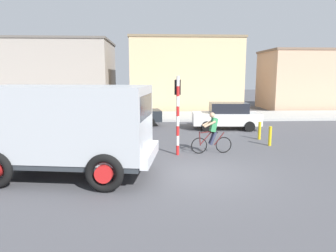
{
  "coord_description": "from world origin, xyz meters",
  "views": [
    {
      "loc": [
        -1.57,
        -9.68,
        3.22
      ],
      "look_at": [
        -0.94,
        2.5,
        1.2
      ],
      "focal_mm": 32.76,
      "sensor_mm": 36.0,
      "label": 1
    }
  ],
  "objects_px": {
    "truck_foreground": "(66,125)",
    "car_white_mid": "(130,113)",
    "cyclist": "(212,133)",
    "bollard_near": "(270,136)",
    "car_red_near": "(227,116)",
    "bollard_far": "(260,131)",
    "traffic_light_pole": "(178,104)",
    "car_far_side": "(81,117)"
  },
  "relations": [
    {
      "from": "traffic_light_pole",
      "to": "car_white_mid",
      "type": "bearing_deg",
      "value": 108.37
    },
    {
      "from": "truck_foreground",
      "to": "bollard_near",
      "type": "bearing_deg",
      "value": 25.67
    },
    {
      "from": "cyclist",
      "to": "bollard_far",
      "type": "relative_size",
      "value": 1.92
    },
    {
      "from": "cyclist",
      "to": "bollard_far",
      "type": "height_order",
      "value": "cyclist"
    },
    {
      "from": "car_far_side",
      "to": "bollard_far",
      "type": "distance_m",
      "value": 9.97
    },
    {
      "from": "cyclist",
      "to": "bollard_far",
      "type": "xyz_separation_m",
      "value": [
        2.96,
        2.65,
        -0.41
      ]
    },
    {
      "from": "cyclist",
      "to": "car_red_near",
      "type": "height_order",
      "value": "cyclist"
    },
    {
      "from": "cyclist",
      "to": "bollard_near",
      "type": "bearing_deg",
      "value": 22.87
    },
    {
      "from": "cyclist",
      "to": "car_white_mid",
      "type": "xyz_separation_m",
      "value": [
        -3.9,
        7.29,
        -0.05
      ]
    },
    {
      "from": "truck_foreground",
      "to": "car_white_mid",
      "type": "relative_size",
      "value": 1.36
    },
    {
      "from": "car_white_mid",
      "to": "bollard_near",
      "type": "distance_m",
      "value": 9.15
    },
    {
      "from": "truck_foreground",
      "to": "cyclist",
      "type": "height_order",
      "value": "truck_foreground"
    },
    {
      "from": "car_red_near",
      "to": "bollard_far",
      "type": "relative_size",
      "value": 4.56
    },
    {
      "from": "cyclist",
      "to": "car_far_side",
      "type": "xyz_separation_m",
      "value": [
        -6.61,
        5.42,
        -0.05
      ]
    },
    {
      "from": "car_red_near",
      "to": "car_white_mid",
      "type": "xyz_separation_m",
      "value": [
        -5.92,
        1.53,
        0.0
      ]
    },
    {
      "from": "cyclist",
      "to": "traffic_light_pole",
      "type": "distance_m",
      "value": 1.88
    },
    {
      "from": "car_red_near",
      "to": "car_far_side",
      "type": "relative_size",
      "value": 0.96
    },
    {
      "from": "truck_foreground",
      "to": "car_red_near",
      "type": "xyz_separation_m",
      "value": [
        7.2,
        8.42,
        -0.85
      ]
    },
    {
      "from": "car_far_side",
      "to": "bollard_near",
      "type": "distance_m",
      "value": 10.44
    },
    {
      "from": "cyclist",
      "to": "bollard_near",
      "type": "relative_size",
      "value": 1.92
    },
    {
      "from": "truck_foreground",
      "to": "bollard_far",
      "type": "bearing_deg",
      "value": 33.12
    },
    {
      "from": "traffic_light_pole",
      "to": "car_white_mid",
      "type": "height_order",
      "value": "traffic_light_pole"
    },
    {
      "from": "traffic_light_pole",
      "to": "truck_foreground",
      "type": "bearing_deg",
      "value": -145.76
    },
    {
      "from": "truck_foreground",
      "to": "cyclist",
      "type": "distance_m",
      "value": 5.89
    },
    {
      "from": "truck_foreground",
      "to": "cyclist",
      "type": "xyz_separation_m",
      "value": [
        5.19,
        2.67,
        -0.8
      ]
    },
    {
      "from": "car_red_near",
      "to": "bollard_far",
      "type": "xyz_separation_m",
      "value": [
        0.95,
        -3.1,
        -0.37
      ]
    },
    {
      "from": "car_red_near",
      "to": "bollard_far",
      "type": "height_order",
      "value": "car_red_near"
    },
    {
      "from": "truck_foreground",
      "to": "car_red_near",
      "type": "distance_m",
      "value": 11.11
    },
    {
      "from": "truck_foreground",
      "to": "bollard_far",
      "type": "distance_m",
      "value": 9.8
    },
    {
      "from": "car_far_side",
      "to": "bollard_far",
      "type": "relative_size",
      "value": 4.76
    },
    {
      "from": "traffic_light_pole",
      "to": "car_far_side",
      "type": "bearing_deg",
      "value": 133.01
    },
    {
      "from": "cyclist",
      "to": "bollard_far",
      "type": "bearing_deg",
      "value": 41.83
    },
    {
      "from": "car_white_mid",
      "to": "car_far_side",
      "type": "xyz_separation_m",
      "value": [
        -2.7,
        -1.87,
        0.0
      ]
    },
    {
      "from": "truck_foreground",
      "to": "cyclist",
      "type": "bearing_deg",
      "value": 27.21
    },
    {
      "from": "bollard_near",
      "to": "truck_foreground",
      "type": "bearing_deg",
      "value": -154.33
    },
    {
      "from": "car_white_mid",
      "to": "bollard_far",
      "type": "bearing_deg",
      "value": -34.05
    },
    {
      "from": "bollard_far",
      "to": "traffic_light_pole",
      "type": "bearing_deg",
      "value": -147.85
    },
    {
      "from": "traffic_light_pole",
      "to": "bollard_far",
      "type": "xyz_separation_m",
      "value": [
        4.4,
        2.77,
        -1.62
      ]
    },
    {
      "from": "cyclist",
      "to": "car_far_side",
      "type": "distance_m",
      "value": 8.54
    },
    {
      "from": "traffic_light_pole",
      "to": "car_red_near",
      "type": "bearing_deg",
      "value": 59.52
    },
    {
      "from": "car_white_mid",
      "to": "traffic_light_pole",
      "type": "bearing_deg",
      "value": -71.63
    },
    {
      "from": "bollard_near",
      "to": "traffic_light_pole",
      "type": "bearing_deg",
      "value": -162.75
    }
  ]
}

